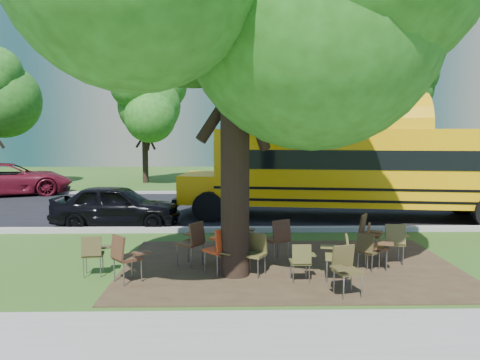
{
  "coord_description": "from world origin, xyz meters",
  "views": [
    {
      "loc": [
        -0.25,
        -10.14,
        2.86
      ],
      "look_at": [
        0.03,
        3.58,
        1.43
      ],
      "focal_mm": 35.0,
      "sensor_mm": 36.0,
      "label": 1
    }
  ],
  "objects_px": {
    "chair_15": "(368,231)",
    "school_bus": "(381,168)",
    "chair_4": "(302,259)",
    "black_car": "(117,206)",
    "chair_12": "(375,242)",
    "chair_9": "(227,238)",
    "chair_11": "(279,235)",
    "chair_6": "(340,252)",
    "chair_13": "(395,239)",
    "chair_10": "(240,229)",
    "chair_8": "(193,239)",
    "chair_3": "(254,250)",
    "chair_14": "(226,251)",
    "bg_car_red": "(10,179)",
    "chair_1": "(125,254)",
    "chair_5": "(345,266)",
    "chair_7": "(369,248)",
    "chair_0": "(94,251)",
    "chair_2": "(221,246)"
  },
  "relations": [
    {
      "from": "chair_15",
      "to": "school_bus",
      "type": "bearing_deg",
      "value": -171.25
    },
    {
      "from": "chair_4",
      "to": "black_car",
      "type": "bearing_deg",
      "value": 129.41
    },
    {
      "from": "chair_12",
      "to": "black_car",
      "type": "distance_m",
      "value": 7.84
    },
    {
      "from": "chair_9",
      "to": "chair_15",
      "type": "distance_m",
      "value": 3.27
    },
    {
      "from": "chair_12",
      "to": "chair_11",
      "type": "bearing_deg",
      "value": -90.87
    },
    {
      "from": "chair_6",
      "to": "chair_13",
      "type": "height_order",
      "value": "chair_6"
    },
    {
      "from": "chair_10",
      "to": "chair_12",
      "type": "xyz_separation_m",
      "value": [
        2.75,
        -1.39,
        -0.0
      ]
    },
    {
      "from": "chair_8",
      "to": "chair_10",
      "type": "height_order",
      "value": "chair_8"
    },
    {
      "from": "chair_3",
      "to": "chair_14",
      "type": "distance_m",
      "value": 0.56
    },
    {
      "from": "chair_13",
      "to": "chair_9",
      "type": "bearing_deg",
      "value": 178.83
    },
    {
      "from": "bg_car_red",
      "to": "chair_9",
      "type": "bearing_deg",
      "value": -159.31
    },
    {
      "from": "chair_8",
      "to": "school_bus",
      "type": "bearing_deg",
      "value": -13.84
    },
    {
      "from": "chair_3",
      "to": "bg_car_red",
      "type": "xyz_separation_m",
      "value": [
        -10.32,
        11.89,
        0.21
      ]
    },
    {
      "from": "chair_9",
      "to": "chair_15",
      "type": "xyz_separation_m",
      "value": [
        3.25,
        0.42,
        0.07
      ]
    },
    {
      "from": "chair_1",
      "to": "chair_6",
      "type": "relative_size",
      "value": 1.01
    },
    {
      "from": "chair_5",
      "to": "chair_14",
      "type": "height_order",
      "value": "chair_5"
    },
    {
      "from": "chair_13",
      "to": "black_car",
      "type": "bearing_deg",
      "value": 153.32
    },
    {
      "from": "chair_7",
      "to": "chair_11",
      "type": "bearing_deg",
      "value": -158.02
    },
    {
      "from": "school_bus",
      "to": "chair_4",
      "type": "xyz_separation_m",
      "value": [
        -3.54,
        -6.4,
        -1.22
      ]
    },
    {
      "from": "chair_3",
      "to": "chair_13",
      "type": "xyz_separation_m",
      "value": [
        3.05,
        0.69,
        0.04
      ]
    },
    {
      "from": "chair_9",
      "to": "chair_10",
      "type": "relative_size",
      "value": 0.87
    },
    {
      "from": "chair_13",
      "to": "chair_5",
      "type": "bearing_deg",
      "value": -124.46
    },
    {
      "from": "chair_3",
      "to": "bg_car_red",
      "type": "height_order",
      "value": "bg_car_red"
    },
    {
      "from": "chair_6",
      "to": "chair_9",
      "type": "xyz_separation_m",
      "value": [
        -2.15,
        1.43,
        -0.06
      ]
    },
    {
      "from": "school_bus",
      "to": "chair_0",
      "type": "bearing_deg",
      "value": -134.17
    },
    {
      "from": "chair_2",
      "to": "chair_7",
      "type": "distance_m",
      "value": 3.02
    },
    {
      "from": "chair_8",
      "to": "chair_3",
      "type": "bearing_deg",
      "value": -84.5
    },
    {
      "from": "chair_1",
      "to": "chair_7",
      "type": "height_order",
      "value": "chair_1"
    },
    {
      "from": "chair_10",
      "to": "bg_car_red",
      "type": "height_order",
      "value": "bg_car_red"
    },
    {
      "from": "chair_7",
      "to": "chair_14",
      "type": "relative_size",
      "value": 1.02
    },
    {
      "from": "chair_6",
      "to": "chair_13",
      "type": "relative_size",
      "value": 1.02
    },
    {
      "from": "school_bus",
      "to": "chair_0",
      "type": "xyz_separation_m",
      "value": [
        -7.58,
        -5.87,
        -1.19
      ]
    },
    {
      "from": "chair_7",
      "to": "chair_10",
      "type": "xyz_separation_m",
      "value": [
        -2.6,
        1.51,
        0.1
      ]
    },
    {
      "from": "school_bus",
      "to": "chair_8",
      "type": "bearing_deg",
      "value": -129.21
    },
    {
      "from": "chair_11",
      "to": "school_bus",
      "type": "bearing_deg",
      "value": 21.89
    },
    {
      "from": "chair_2",
      "to": "chair_13",
      "type": "relative_size",
      "value": 1.04
    },
    {
      "from": "chair_5",
      "to": "black_car",
      "type": "bearing_deg",
      "value": -63.71
    },
    {
      "from": "chair_0",
      "to": "chair_10",
      "type": "xyz_separation_m",
      "value": [
        2.93,
        1.69,
        0.08
      ]
    },
    {
      "from": "chair_11",
      "to": "bg_car_red",
      "type": "bearing_deg",
      "value": 104.47
    },
    {
      "from": "chair_15",
      "to": "bg_car_red",
      "type": "relative_size",
      "value": 0.18
    },
    {
      "from": "chair_6",
      "to": "chair_1",
      "type": "bearing_deg",
      "value": 101.32
    },
    {
      "from": "chair_8",
      "to": "chair_12",
      "type": "xyz_separation_m",
      "value": [
        3.77,
        -0.33,
        -0.01
      ]
    },
    {
      "from": "chair_1",
      "to": "chair_7",
      "type": "relative_size",
      "value": 1.19
    },
    {
      "from": "chair_8",
      "to": "black_car",
      "type": "height_order",
      "value": "black_car"
    },
    {
      "from": "chair_14",
      "to": "bg_car_red",
      "type": "bearing_deg",
      "value": -104.11
    },
    {
      "from": "black_car",
      "to": "chair_12",
      "type": "bearing_deg",
      "value": -124.11
    },
    {
      "from": "chair_4",
      "to": "chair_5",
      "type": "bearing_deg",
      "value": -49.86
    },
    {
      "from": "chair_14",
      "to": "chair_15",
      "type": "height_order",
      "value": "chair_15"
    },
    {
      "from": "black_car",
      "to": "chair_2",
      "type": "bearing_deg",
      "value": -144.73
    },
    {
      "from": "chair_5",
      "to": "bg_car_red",
      "type": "bearing_deg",
      "value": -63.17
    }
  ]
}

